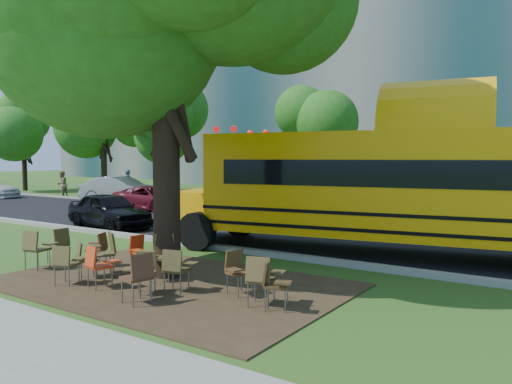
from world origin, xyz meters
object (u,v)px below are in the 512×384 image
Objects in this scene: bg_car_silver at (121,190)px; chair_11 at (176,266)px; chair_12 at (237,268)px; pedestrian_a at (129,185)px; school_bus at (430,186)px; chair_7 at (273,281)px; chair_13 at (262,276)px; chair_0 at (36,246)px; chair_3 at (105,249)px; black_car at (109,211)px; chair_1 at (85,256)px; chair_6 at (139,273)px; chair_2 at (66,261)px; chair_8 at (60,242)px; chair_10 at (139,249)px; chair_14 at (161,252)px; chair_4 at (98,263)px; chair_5 at (143,269)px; pedestrian_b at (62,184)px; chair_9 at (99,246)px; bg_car_red at (153,198)px.

chair_11 is at bearing -141.86° from bg_car_silver.
pedestrian_a is at bearing -110.48° from chair_12.
school_bus is 5.94m from chair_7.
bg_car_silver is (-16.89, 11.60, 0.18)m from chair_13.
school_bus is at bearing 46.98° from chair_11.
chair_12 is at bearing 139.15° from chair_13.
chair_7 is (5.98, 0.47, -0.05)m from chair_0.
chair_3 is at bearing 159.34° from chair_11.
chair_3 is 0.25× the size of black_car.
chair_7 is at bearing -152.74° from chair_3.
school_bus is 8.23m from chair_1.
school_bus is 7.49m from chair_6.
chair_0 is at bearing 146.31° from chair_2.
chair_8 is at bearing -72.39° from chair_12.
black_car reaches higher than chair_7.
chair_14 is (1.01, -0.35, 0.10)m from chair_10.
chair_14 reaches higher than chair_1.
chair_1 is 0.96m from chair_4.
chair_3 is at bearing -47.39° from chair_5.
pedestrian_b is (-19.07, 12.69, 0.36)m from chair_1.
chair_14 is (0.53, 1.16, 0.07)m from chair_4.
chair_12 is at bearing 39.66° from chair_1.
chair_0 is 1.07× the size of chair_4.
chair_8 is 1.03× the size of chair_12.
chair_6 is 2.11m from chair_13.
chair_9 is at bearing 152.30° from chair_11.
chair_3 reaches higher than chair_11.
pedestrian_b is (-20.48, 11.90, 0.24)m from chair_14.
chair_14 reaches higher than chair_13.
chair_1 is 4.41m from chair_7.
bg_car_red is at bearing -112.40° from chair_12.
bg_car_silver reaches higher than bg_car_red.
chair_6 is (2.30, -0.63, 0.08)m from chair_1.
chair_6 is 1.10× the size of chair_7.
pedestrian_a is at bearing 116.01° from chair_2.
chair_0 is 19.06m from pedestrian_a.
chair_9 is 4.05m from chair_12.
school_bus is 7.84× the size of pedestrian_b.
bg_car_silver reaches higher than chair_1.
chair_14 is (-1.93, -0.01, 0.08)m from chair_12.
chair_0 reaches higher than chair_4.
pedestrian_a is at bearing -69.92° from chair_5.
chair_2 is 3.45m from chair_12.
chair_0 is 5.75m from chair_13.
pedestrian_b is (-23.22, 12.30, 0.29)m from chair_13.
chair_2 is 0.87× the size of chair_3.
chair_2 is 2.33m from chair_11.
black_car is (-6.48, 5.63, 0.12)m from chair_4.
pedestrian_a is at bearing 53.78° from black_car.
chair_11 is at bearing 32.20° from chair_1.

